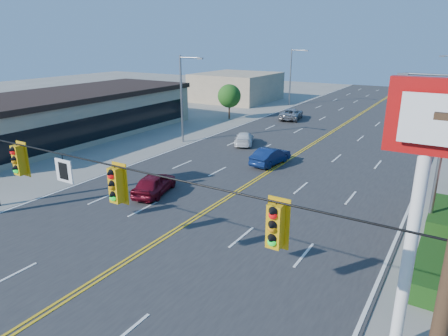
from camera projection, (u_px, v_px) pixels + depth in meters
The scene contains 14 objects.
ground at pixel (61, 304), 14.89m from camera, with size 160.00×160.00×0.00m, color gray.
road at pixel (280, 165), 31.08m from camera, with size 20.00×120.00×0.06m, color #2D2D30.
signal_span at pixel (41, 180), 13.43m from camera, with size 24.32×0.34×9.00m.
kfc_pylon at pixel (423, 170), 10.78m from camera, with size 2.20×0.36×8.50m.
strip_mall at pixel (70, 114), 39.72m from camera, with size 10.40×26.40×4.40m.
streetlight_se at pixel (438, 144), 19.46m from camera, with size 2.55×0.25×8.00m.
streetlight_sw at pixel (183, 94), 36.68m from camera, with size 2.55×0.25×8.00m.
streetlight_nw at pixel (292, 74), 57.74m from camera, with size 2.55×0.25×8.00m.
tree_west at pixel (229, 96), 48.03m from camera, with size 2.80×2.80×4.20m.
bld_west_far at pixel (237, 87), 63.07m from camera, with size 11.00×12.00×4.20m, color tan.
car_magenta at pixel (154, 185), 25.07m from camera, with size 1.59×3.95×1.35m, color maroon.
car_blue at pixel (270, 157), 30.96m from camera, with size 1.41×4.03×1.33m, color #0D1E4C.
car_white at pixel (244, 139), 36.83m from camera, with size 1.58×3.88×1.13m, color white.
car_silver at pixel (291, 114), 48.23m from camera, with size 2.21×4.79×1.33m, color #A4A3A8.
Camera 1 is at (11.77, -7.53, 9.45)m, focal length 32.00 mm.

